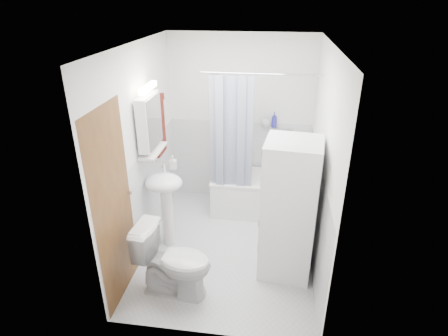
# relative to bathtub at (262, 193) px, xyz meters

# --- Properties ---
(floor) EXTENTS (2.60, 2.60, 0.00)m
(floor) POSITION_rel_bathtub_xyz_m (-0.36, -0.92, -0.29)
(floor) COLOR silver
(floor) RESTS_ON ground
(room_walls) EXTENTS (2.60, 2.60, 2.60)m
(room_walls) POSITION_rel_bathtub_xyz_m (-0.36, -0.92, 1.19)
(room_walls) COLOR white
(room_walls) RESTS_ON ground
(wainscot) EXTENTS (1.98, 2.58, 2.58)m
(wainscot) POSITION_rel_bathtub_xyz_m (-0.36, -0.63, 0.31)
(wainscot) COLOR white
(wainscot) RESTS_ON ground
(door) EXTENTS (0.05, 2.00, 2.00)m
(door) POSITION_rel_bathtub_xyz_m (-1.31, -1.47, 0.71)
(door) COLOR brown
(door) RESTS_ON ground
(bathtub) EXTENTS (1.40, 0.66, 0.53)m
(bathtub) POSITION_rel_bathtub_xyz_m (0.00, 0.00, 0.00)
(bathtub) COLOR white
(bathtub) RESTS_ON ground
(tub_spout) EXTENTS (0.04, 0.12, 0.04)m
(tub_spout) POSITION_rel_bathtub_xyz_m (0.20, 0.33, 0.56)
(tub_spout) COLOR silver
(tub_spout) RESTS_ON room_walls
(curtain_rod) EXTENTS (1.58, 0.02, 0.02)m
(curtain_rod) POSITION_rel_bathtub_xyz_m (0.00, -0.27, 1.71)
(curtain_rod) COLOR silver
(curtain_rod) RESTS_ON room_walls
(shower_curtain) EXTENTS (0.55, 0.02, 1.45)m
(shower_curtain) POSITION_rel_bathtub_xyz_m (-0.41, -0.27, 0.96)
(shower_curtain) COLOR #16244D
(shower_curtain) RESTS_ON curtain_rod
(sink) EXTENTS (0.44, 0.37, 1.04)m
(sink) POSITION_rel_bathtub_xyz_m (-1.11, -0.93, 0.41)
(sink) COLOR white
(sink) RESTS_ON ground
(medicine_cabinet) EXTENTS (0.13, 0.50, 0.71)m
(medicine_cabinet) POSITION_rel_bathtub_xyz_m (-1.27, -0.82, 1.27)
(medicine_cabinet) COLOR white
(medicine_cabinet) RESTS_ON room_walls
(shelf) EXTENTS (0.18, 0.54, 0.02)m
(shelf) POSITION_rel_bathtub_xyz_m (-1.25, -0.82, 0.91)
(shelf) COLOR silver
(shelf) RESTS_ON room_walls
(shower_caddy) EXTENTS (0.22, 0.06, 0.02)m
(shower_caddy) POSITION_rel_bathtub_xyz_m (0.25, 0.32, 0.86)
(shower_caddy) COLOR silver
(shower_caddy) RESTS_ON room_walls
(towel) EXTENTS (0.07, 0.32, 0.77)m
(towel) POSITION_rel_bathtub_xyz_m (-1.30, -0.38, 1.08)
(towel) COLOR #601E12
(towel) RESTS_ON room_walls
(washer_dryer) EXTENTS (0.61, 0.60, 1.55)m
(washer_dryer) POSITION_rel_bathtub_xyz_m (0.32, -1.21, 0.48)
(washer_dryer) COLOR white
(washer_dryer) RESTS_ON ground
(toilet) EXTENTS (0.82, 0.51, 0.76)m
(toilet) POSITION_rel_bathtub_xyz_m (-0.81, -1.73, 0.09)
(toilet) COLOR white
(toilet) RESTS_ON ground
(soap_pump) EXTENTS (0.08, 0.17, 0.08)m
(soap_pump) POSITION_rel_bathtub_xyz_m (-1.07, -0.67, 0.66)
(soap_pump) COLOR gray
(soap_pump) RESTS_ON sink
(shelf_bottle) EXTENTS (0.07, 0.18, 0.07)m
(shelf_bottle) POSITION_rel_bathtub_xyz_m (-1.25, -0.97, 0.95)
(shelf_bottle) COLOR gray
(shelf_bottle) RESTS_ON shelf
(shelf_cup) EXTENTS (0.10, 0.09, 0.10)m
(shelf_cup) POSITION_rel_bathtub_xyz_m (-1.25, -0.70, 0.97)
(shelf_cup) COLOR gray
(shelf_cup) RESTS_ON shelf
(shampoo_a) EXTENTS (0.13, 0.17, 0.13)m
(shampoo_a) POSITION_rel_bathtub_xyz_m (-0.01, 0.32, 0.93)
(shampoo_a) COLOR gray
(shampoo_a) RESTS_ON shower_caddy
(shampoo_b) EXTENTS (0.08, 0.21, 0.08)m
(shampoo_b) POSITION_rel_bathtub_xyz_m (0.11, 0.32, 0.91)
(shampoo_b) COLOR #282699
(shampoo_b) RESTS_ON shower_caddy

